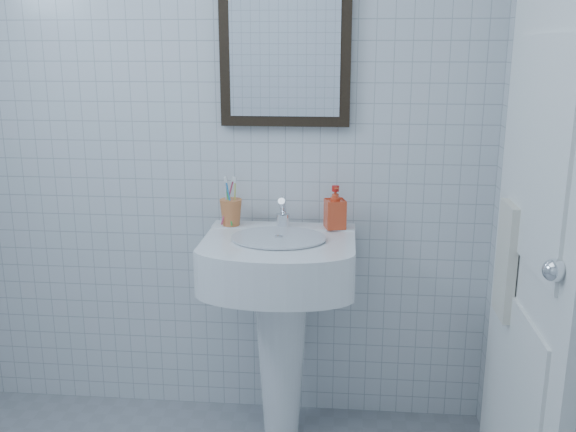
# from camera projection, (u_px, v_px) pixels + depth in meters

# --- Properties ---
(wall_back) EXTENTS (2.20, 0.02, 2.50)m
(wall_back) POSITION_uv_depth(u_px,v_px,m) (216.00, 122.00, 2.54)
(wall_back) COLOR silver
(wall_back) RESTS_ON ground
(washbasin) EXTENTS (0.56, 0.41, 0.86)m
(washbasin) POSITION_uv_depth(u_px,v_px,m) (280.00, 303.00, 2.48)
(washbasin) COLOR white
(washbasin) RESTS_ON ground
(faucet) EXTENTS (0.05, 0.11, 0.13)m
(faucet) POSITION_uv_depth(u_px,v_px,m) (283.00, 215.00, 2.49)
(faucet) COLOR silver
(faucet) RESTS_ON washbasin
(toothbrush_cup) EXTENTS (0.12, 0.12, 0.10)m
(toothbrush_cup) POSITION_uv_depth(u_px,v_px,m) (231.00, 212.00, 2.52)
(toothbrush_cup) COLOR orange
(toothbrush_cup) RESTS_ON washbasin
(soap_dispenser) EXTENTS (0.09, 0.09, 0.17)m
(soap_dispenser) POSITION_uv_depth(u_px,v_px,m) (335.00, 207.00, 2.47)
(soap_dispenser) COLOR red
(soap_dispenser) RESTS_ON washbasin
(wall_mirror) EXTENTS (0.50, 0.04, 0.62)m
(wall_mirror) POSITION_uv_depth(u_px,v_px,m) (285.00, 44.00, 2.42)
(wall_mirror) COLOR black
(wall_mirror) RESTS_ON wall_back
(bathroom_door) EXTENTS (0.04, 0.80, 2.00)m
(bathroom_door) POSITION_uv_depth(u_px,v_px,m) (537.00, 237.00, 1.88)
(bathroom_door) COLOR white
(bathroom_door) RESTS_ON ground
(towel_ring) EXTENTS (0.01, 0.18, 0.18)m
(towel_ring) POSITION_uv_depth(u_px,v_px,m) (518.00, 207.00, 2.02)
(towel_ring) COLOR silver
(towel_ring) RESTS_ON wall_right
(hand_towel) EXTENTS (0.03, 0.16, 0.38)m
(hand_towel) POSITION_uv_depth(u_px,v_px,m) (506.00, 261.00, 2.07)
(hand_towel) COLOR white
(hand_towel) RESTS_ON towel_ring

